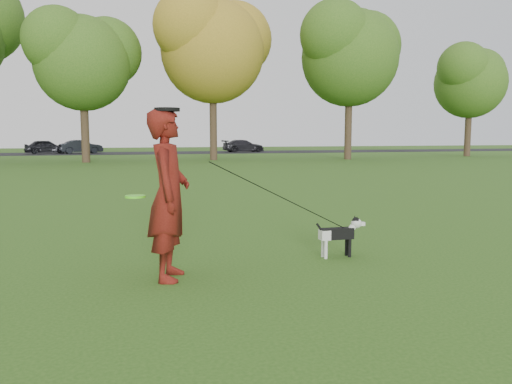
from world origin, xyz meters
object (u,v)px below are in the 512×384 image
object	(u,v)px
man	(169,195)
car_right	(244,146)
dog	(340,232)
car_mid	(81,147)
car_left	(46,147)

from	to	relation	value
man	car_right	xyz separation A→B (m)	(10.46, 40.54, -0.40)
dog	car_right	size ratio (longest dim) A/B	0.19
dog	car_mid	bearing A→B (deg)	99.32
man	car_left	size ratio (longest dim) A/B	0.56
car_left	dog	bearing A→B (deg)	179.28
car_mid	car_right	bearing A→B (deg)	-104.86
man	car_right	distance (m)	41.87
man	car_right	size ratio (longest dim) A/B	0.50
dog	car_left	world-z (taller)	car_left
car_left	car_right	size ratio (longest dim) A/B	0.89
man	car_mid	xyz separation A→B (m)	(-4.20, 40.54, -0.39)
car_mid	car_left	bearing A→B (deg)	75.14
car_right	man	bearing A→B (deg)	158.46
car_left	car_right	world-z (taller)	car_left
car_left	car_right	distance (m)	17.50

